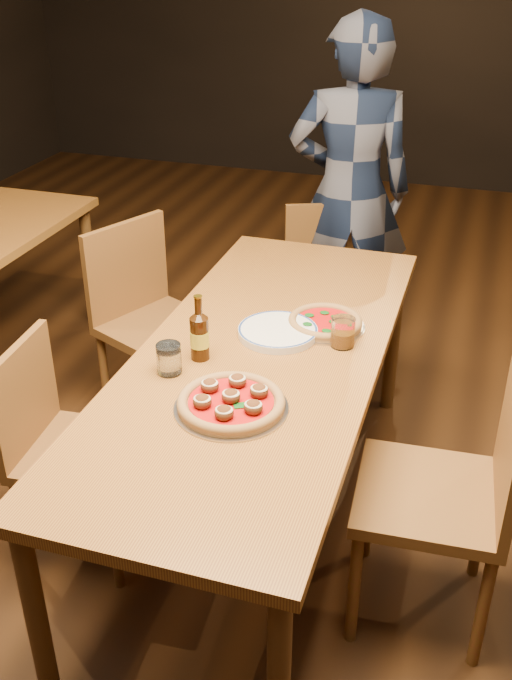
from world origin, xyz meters
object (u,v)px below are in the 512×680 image
(chair_end, at_px, (328,290))
(pizza_margherita, at_px, (325,322))
(chair_main_nw, at_px, (81,451))
(beer_bottle, at_px, (200,337))
(water_glass, at_px, (169,359))
(plate_stack, at_px, (278,332))
(pizza_meatball, at_px, (231,402))
(table_main, at_px, (260,369))
(diner, at_px, (350,193))
(chair_main_sw, at_px, (160,326))
(amber_glass, at_px, (343,332))
(chair_main_e, at_px, (429,494))

(chair_end, relative_size, pizza_margherita, 2.96)
(chair_main_nw, height_order, chair_end, chair_main_nw)
(beer_bottle, xyz_separation_m, water_glass, (-0.06, -0.11, -0.03))
(chair_main_nw, distance_m, plate_stack, 0.79)
(pizza_meatball, bearing_deg, plate_stack, 89.31)
(pizza_meatball, bearing_deg, table_main, 93.03)
(pizza_margherita, relative_size, diner, 0.17)
(pizza_margherita, bearing_deg, plate_stack, -141.70)
(chair_main_sw, xyz_separation_m, beer_bottle, (0.45, -0.65, 0.36))
(amber_glass, bearing_deg, chair_end, 104.46)
(chair_end, bearing_deg, chair_main_e, -88.26)
(chair_main_e, bearing_deg, table_main, -113.95)
(pizza_margherita, relative_size, water_glass, 2.84)
(table_main, distance_m, plate_stack, 0.15)
(pizza_margherita, relative_size, beer_bottle, 1.27)
(chair_main_nw, relative_size, water_glass, 8.51)
(chair_main_nw, height_order, diner, diner)
(chair_main_nw, bearing_deg, amber_glass, -67.21)
(chair_main_sw, height_order, pizza_meatball, chair_main_sw)
(chair_main_e, bearing_deg, beer_bottle, -102.55)
(chair_main_sw, distance_m, water_glass, 0.92)
(pizza_meatball, relative_size, water_glass, 3.43)
(plate_stack, height_order, beer_bottle, beer_bottle)
(chair_end, bearing_deg, table_main, -110.69)
(water_glass, distance_m, diner, 1.72)
(table_main, xyz_separation_m, water_glass, (-0.24, -0.22, 0.12))
(chair_end, height_order, plate_stack, chair_end)
(amber_glass, relative_size, diner, 0.06)
(pizza_meatball, distance_m, diner, 1.84)
(chair_main_e, relative_size, diner, 0.57)
(amber_glass, bearing_deg, chair_main_nw, -152.23)
(diner, bearing_deg, table_main, 74.83)
(plate_stack, height_order, diner, diner)
(pizza_meatball, bearing_deg, chair_main_e, 11.60)
(plate_stack, bearing_deg, chair_main_e, -31.02)
(water_glass, height_order, amber_glass, amber_glass)
(chair_main_e, distance_m, beer_bottle, 0.88)
(chair_main_nw, distance_m, water_glass, 0.50)
(table_main, distance_m, chair_main_sw, 0.86)
(chair_main_sw, height_order, chair_end, chair_main_sw)
(pizza_meatball, xyz_separation_m, water_glass, (-0.26, 0.14, 0.03))
(chair_main_sw, height_order, diner, diner)
(chair_main_sw, relative_size, beer_bottle, 4.20)
(chair_main_e, distance_m, water_glass, 0.92)
(diner, bearing_deg, chair_end, 67.53)
(chair_main_e, relative_size, water_glass, 9.56)
(chair_main_nw, xyz_separation_m, water_glass, (0.31, 0.09, 0.37))
(table_main, bearing_deg, beer_bottle, -149.65)
(chair_main_nw, distance_m, diner, 1.92)
(pizza_margherita, bearing_deg, chair_main_sw, 158.91)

